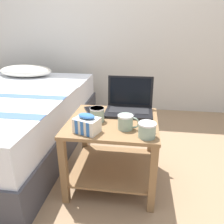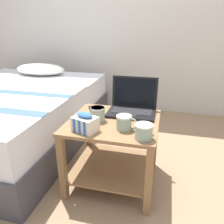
# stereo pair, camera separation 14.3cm
# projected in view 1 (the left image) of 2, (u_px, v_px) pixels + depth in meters

# --- Properties ---
(ground_plane) EXTENTS (8.00, 8.00, 0.00)m
(ground_plane) POSITION_uv_depth(u_px,v_px,m) (113.00, 180.00, 1.68)
(ground_plane) COLOR #937556
(back_wall) EXTENTS (8.00, 0.05, 2.50)m
(back_wall) POSITION_uv_depth(u_px,v_px,m) (131.00, 14.00, 2.72)
(back_wall) COLOR beige
(back_wall) RESTS_ON ground_plane
(bedside_table) EXTENTS (0.61, 0.58, 0.50)m
(bedside_table) POSITION_uv_depth(u_px,v_px,m) (113.00, 143.00, 1.56)
(bedside_table) COLOR olive
(bedside_table) RESTS_ON ground_plane
(laptop) EXTENTS (0.35, 0.26, 0.25)m
(laptop) POSITION_uv_depth(u_px,v_px,m) (129.00, 105.00, 1.64)
(laptop) COLOR black
(laptop) RESTS_ON bedside_table
(mug_front_left) EXTENTS (0.10, 0.14, 0.10)m
(mug_front_left) POSITION_uv_depth(u_px,v_px,m) (97.00, 114.00, 1.47)
(mug_front_left) COLOR #8CA593
(mug_front_left) RESTS_ON bedside_table
(mug_front_right) EXTENTS (0.14, 0.10, 0.09)m
(mug_front_right) POSITION_uv_depth(u_px,v_px,m) (126.00, 121.00, 1.36)
(mug_front_right) COLOR #8CA593
(mug_front_right) RESTS_ON bedside_table
(mug_mid_center) EXTENTS (0.10, 0.14, 0.09)m
(mug_mid_center) POSITION_uv_depth(u_px,v_px,m) (147.00, 129.00, 1.26)
(mug_mid_center) COLOR #8CA593
(mug_mid_center) RESTS_ON bedside_table
(snack_bag) EXTENTS (0.17, 0.15, 0.12)m
(snack_bag) POSITION_uv_depth(u_px,v_px,m) (87.00, 124.00, 1.32)
(snack_bag) COLOR silver
(snack_bag) RESTS_ON bedside_table
(cell_phone) EXTENTS (0.14, 0.17, 0.01)m
(cell_phone) POSITION_uv_depth(u_px,v_px,m) (91.00, 110.00, 1.67)
(cell_phone) COLOR black
(cell_phone) RESTS_ON bedside_table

